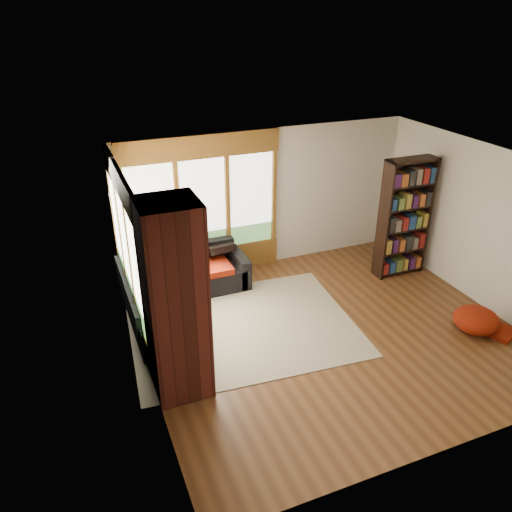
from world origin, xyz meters
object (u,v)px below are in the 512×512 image
object	(u,v)px
brick_chimney	(175,302)
pouf	(476,319)
area_rug	(243,327)
dog_brindle	(160,285)
bookshelf	(404,218)
dog_tan	(191,251)
sectional_sofa	(176,287)

from	to	relation	value
brick_chimney	pouf	world-z (taller)	brick_chimney
area_rug	dog_brindle	world-z (taller)	dog_brindle
dog_brindle	pouf	bearing A→B (deg)	-128.42
dog_brindle	area_rug	bearing A→B (deg)	-128.92
pouf	dog_brindle	bearing A→B (deg)	156.70
bookshelf	dog_brindle	xyz separation A→B (m)	(-4.46, -0.11, -0.35)
area_rug	bookshelf	distance (m)	3.55
bookshelf	dog_brindle	bearing A→B (deg)	-178.61
pouf	dog_tan	bearing A→B (deg)	143.74
brick_chimney	area_rug	distance (m)	2.01
sectional_sofa	pouf	xyz separation A→B (m)	(4.06, -2.51, -0.10)
brick_chimney	area_rug	size ratio (longest dim) A/B	0.76
dog_tan	dog_brindle	size ratio (longest dim) A/B	1.32
sectional_sofa	dog_brindle	xyz separation A→B (m)	(-0.37, -0.60, 0.44)
sectional_sofa	dog_brindle	size ratio (longest dim) A/B	2.70
brick_chimney	bookshelf	size ratio (longest dim) A/B	1.19
dog_tan	sectional_sofa	bearing A→B (deg)	157.39
bookshelf	dog_tan	bearing A→B (deg)	169.31
sectional_sofa	area_rug	distance (m)	1.38
area_rug	dog_brindle	distance (m)	1.44
sectional_sofa	bookshelf	size ratio (longest dim) A/B	1.01
area_rug	pouf	xyz separation A→B (m)	(3.29, -1.40, 0.19)
area_rug	dog_tan	size ratio (longest dim) A/B	3.17
brick_chimney	dog_brindle	bearing A→B (deg)	86.84
dog_tan	bookshelf	bearing A→B (deg)	-64.68
dog_brindle	brick_chimney	bearing A→B (deg)	161.72
brick_chimney	sectional_sofa	distance (m)	2.32
dog_tan	dog_brindle	bearing A→B (deg)	174.78
brick_chimney	sectional_sofa	bearing A→B (deg)	77.71
bookshelf	sectional_sofa	bearing A→B (deg)	173.11
area_rug	bookshelf	xyz separation A→B (m)	(3.32, 0.61, 1.09)
sectional_sofa	pouf	bearing A→B (deg)	-28.43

